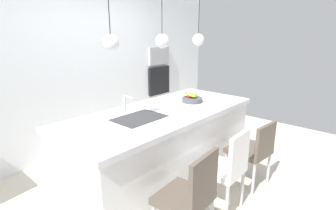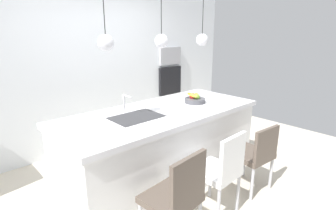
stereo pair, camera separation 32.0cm
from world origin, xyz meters
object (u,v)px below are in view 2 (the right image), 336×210
object	(u,v)px
fruit_bowl	(195,99)
chair_far	(254,153)
microwave	(170,56)
chair_middle	(221,169)
chair_near	(176,195)
oven	(170,80)

from	to	relation	value
fruit_bowl	chair_far	xyz separation A→B (m)	(0.11, -0.87, -0.52)
microwave	chair_middle	xyz separation A→B (m)	(-1.59, -2.48, -0.89)
chair_far	chair_near	bearing A→B (deg)	-179.70
oven	chair_middle	size ratio (longest dim) A/B	0.61
microwave	chair_middle	distance (m)	3.07
microwave	oven	world-z (taller)	microwave
microwave	chair_near	xyz separation A→B (m)	(-2.22, -2.48, -0.90)
chair_middle	oven	bearing A→B (deg)	57.30
microwave	chair_middle	world-z (taller)	microwave
chair_middle	microwave	bearing A→B (deg)	57.30
fruit_bowl	microwave	world-z (taller)	microwave
microwave	oven	bearing A→B (deg)	0.00
chair_near	chair_far	bearing A→B (deg)	0.30
microwave	chair_near	world-z (taller)	microwave
fruit_bowl	chair_near	world-z (taller)	fruit_bowl
microwave	chair_far	xyz separation A→B (m)	(-0.92, -2.47, -0.93)
oven	chair_near	distance (m)	3.35
chair_near	chair_far	distance (m)	1.30
oven	chair_near	world-z (taller)	oven
microwave	chair_middle	size ratio (longest dim) A/B	0.59
chair_far	microwave	bearing A→B (deg)	69.52
fruit_bowl	oven	distance (m)	1.91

